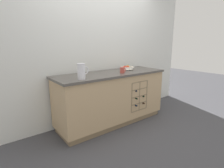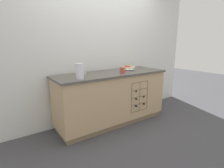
% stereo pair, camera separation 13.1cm
% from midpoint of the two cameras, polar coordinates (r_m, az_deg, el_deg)
% --- Properties ---
extents(ground_plane, '(14.00, 14.00, 0.00)m').
position_cam_midpoint_polar(ground_plane, '(3.22, -1.19, -12.21)').
color(ground_plane, '#424247').
extents(back_wall, '(4.40, 0.06, 2.55)m').
position_cam_midpoint_polar(back_wall, '(3.22, -5.34, 11.24)').
color(back_wall, silver).
rests_on(back_wall, ground_plane).
extents(kitchen_island, '(1.98, 0.67, 0.90)m').
position_cam_midpoint_polar(kitchen_island, '(3.06, -1.14, -4.47)').
color(kitchen_island, '#8B7354').
rests_on(kitchen_island, ground_plane).
extents(fruit_bowl, '(0.25, 0.25, 0.08)m').
position_cam_midpoint_polar(fruit_bowl, '(3.29, 3.88, 5.36)').
color(fruit_bowl, silver).
rests_on(fruit_bowl, kitchen_island).
extents(white_pitcher, '(0.17, 0.11, 0.22)m').
position_cam_midpoint_polar(white_pitcher, '(2.43, -11.46, 4.15)').
color(white_pitcher, white).
rests_on(white_pitcher, kitchen_island).
extents(ceramic_mug, '(0.12, 0.08, 0.10)m').
position_cam_midpoint_polar(ceramic_mug, '(2.90, 2.18, 4.51)').
color(ceramic_mug, '#B7473D').
rests_on(ceramic_mug, kitchen_island).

